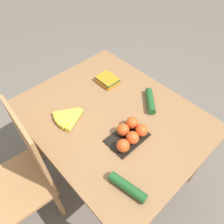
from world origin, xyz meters
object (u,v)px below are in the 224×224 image
(carrot_bag, at_px, (108,80))
(cucumber_far, at_px, (127,187))
(tomato_pack, at_px, (130,134))
(chair, at_px, (24,176))
(cucumber_near, at_px, (150,101))
(banana_bunch, at_px, (70,116))

(carrot_bag, distance_m, cucumber_far, 0.80)
(tomato_pack, relative_size, cucumber_far, 1.14)
(chair, xyz_separation_m, cucumber_near, (-0.26, -0.87, 0.26))
(tomato_pack, relative_size, cucumber_near, 1.31)
(banana_bunch, relative_size, cucumber_far, 0.92)
(banana_bunch, distance_m, cucumber_far, 0.57)
(carrot_bag, xyz_separation_m, cucumber_near, (-0.35, -0.06, -0.00))
(carrot_bag, bearing_deg, chair, 96.59)
(cucumber_far, bearing_deg, cucumber_near, -60.06)
(banana_bunch, relative_size, carrot_bag, 1.30)
(cucumber_near, height_order, cucumber_far, same)
(carrot_bag, relative_size, cucumber_far, 0.71)
(cucumber_near, bearing_deg, banana_bunch, 60.89)
(chair, bearing_deg, cucumber_near, 78.25)
(banana_bunch, height_order, cucumber_far, cucumber_far)
(chair, relative_size, carrot_bag, 6.69)
(chair, height_order, banana_bunch, chair)
(carrot_bag, height_order, cucumber_far, cucumber_far)
(chair, bearing_deg, banana_bunch, 94.85)
(chair, height_order, carrot_bag, chair)
(tomato_pack, xyz_separation_m, cucumber_far, (-0.20, 0.23, -0.02))
(chair, xyz_separation_m, banana_bunch, (0.00, -0.41, 0.25))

